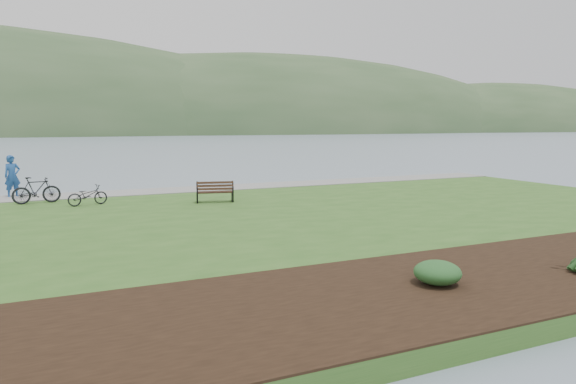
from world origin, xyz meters
TOP-DOWN VIEW (x-y plane):
  - ground at (0.00, 0.00)m, footprint 600.00×600.00m
  - lawn at (0.00, -2.00)m, footprint 34.00×20.00m
  - shoreline_path at (0.00, 6.90)m, footprint 34.00×2.20m
  - garden_bed at (3.00, -9.80)m, footprint 24.00×4.40m
  - far_hillside at (20.00, 170.00)m, footprint 580.00×80.00m
  - park_bench at (-0.97, 2.44)m, footprint 1.56×0.91m
  - person at (-8.53, 7.50)m, footprint 0.93×0.80m
  - bicycle_a at (-5.71, 3.77)m, footprint 0.89×1.60m
  - bicycle_b at (-7.54, 5.10)m, footprint 0.70×1.82m
  - shrub_0 at (-0.04, -9.84)m, footprint 0.92×0.92m

SIDE VIEW (x-z plane):
  - ground at x=0.00m, z-range 0.00..0.00m
  - far_hillside at x=20.00m, z-range -19.00..19.00m
  - lawn at x=0.00m, z-range 0.00..0.40m
  - shoreline_path at x=0.00m, z-range 0.40..0.43m
  - garden_bed at x=3.00m, z-range 0.40..0.44m
  - shrub_0 at x=-0.04m, z-range 0.44..0.90m
  - bicycle_a at x=-5.71m, z-range 0.40..1.19m
  - park_bench at x=-0.97m, z-range 0.40..1.31m
  - bicycle_b at x=-7.54m, z-range 0.40..1.47m
  - person at x=-8.53m, z-range 0.40..2.54m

